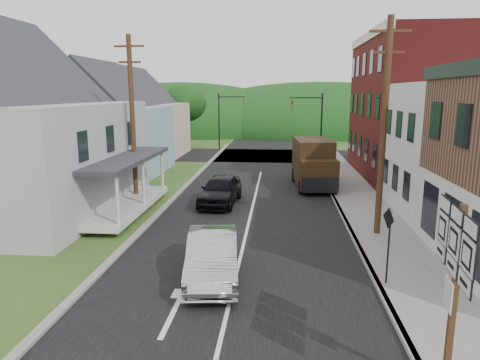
% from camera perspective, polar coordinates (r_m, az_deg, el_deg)
% --- Properties ---
extents(ground, '(120.00, 120.00, 0.00)m').
position_cam_1_polar(ground, '(15.73, -0.11, -11.00)').
color(ground, '#2D4719').
rests_on(ground, ground).
extents(road, '(9.00, 90.00, 0.02)m').
position_cam_1_polar(road, '(25.23, 2.01, -2.28)').
color(road, black).
rests_on(road, ground).
extents(cross_road, '(60.00, 9.00, 0.02)m').
position_cam_1_polar(cross_road, '(41.92, 3.35, 3.28)').
color(cross_road, black).
rests_on(cross_road, ground).
extents(sidewalk_right, '(2.80, 55.00, 0.15)m').
position_cam_1_polar(sidewalk_right, '(23.68, 16.16, -3.48)').
color(sidewalk_right, slate).
rests_on(sidewalk_right, ground).
extents(curb_right, '(0.20, 55.00, 0.15)m').
position_cam_1_polar(curb_right, '(23.46, 12.92, -3.45)').
color(curb_right, slate).
rests_on(curb_right, ground).
extents(curb_left, '(0.30, 55.00, 0.12)m').
position_cam_1_polar(curb_left, '(24.01, -9.43, -3.00)').
color(curb_left, slate).
rests_on(curb_left, ground).
extents(storefront_red, '(8.00, 12.00, 10.00)m').
position_cam_1_polar(storefront_red, '(33.01, 23.07, 8.87)').
color(storefront_red, maroon).
rests_on(storefront_red, ground).
extents(house_gray, '(10.20, 12.24, 8.35)m').
position_cam_1_polar(house_gray, '(24.50, -27.97, 6.01)').
color(house_gray, '#9FA3A4').
rests_on(house_gray, ground).
extents(house_blue, '(7.14, 8.16, 7.28)m').
position_cam_1_polar(house_blue, '(33.88, -16.28, 7.15)').
color(house_blue, '#89A9BB').
rests_on(house_blue, ground).
extents(house_cream, '(7.14, 8.16, 7.28)m').
position_cam_1_polar(house_cream, '(42.52, -12.48, 8.15)').
color(house_cream, '#C1AE96').
rests_on(house_cream, ground).
extents(utility_pole_right, '(1.60, 0.26, 9.00)m').
position_cam_1_polar(utility_pole_right, '(18.50, 18.62, 6.69)').
color(utility_pole_right, '#472D19').
rests_on(utility_pole_right, ground).
extents(utility_pole_left, '(1.60, 0.26, 9.00)m').
position_cam_1_polar(utility_pole_left, '(23.84, -14.15, 7.91)').
color(utility_pole_left, '#472D19').
rests_on(utility_pole_left, ground).
extents(traffic_signal_right, '(2.87, 0.20, 6.00)m').
position_cam_1_polar(traffic_signal_right, '(38.14, 9.77, 7.99)').
color(traffic_signal_right, black).
rests_on(traffic_signal_right, ground).
extents(traffic_signal_left, '(2.87, 0.20, 6.00)m').
position_cam_1_polar(traffic_signal_left, '(45.37, -1.94, 8.70)').
color(traffic_signal_left, black).
rests_on(traffic_signal_left, ground).
extents(tree_left_c, '(5.80, 5.80, 8.41)m').
position_cam_1_polar(tree_left_c, '(40.03, -25.76, 10.31)').
color(tree_left_c, '#382616').
rests_on(tree_left_c, ground).
extents(tree_left_d, '(4.80, 4.80, 6.94)m').
position_cam_1_polar(tree_left_d, '(47.61, -7.43, 10.10)').
color(tree_left_d, '#382616').
rests_on(tree_left_d, ground).
extents(forested_ridge, '(90.00, 30.00, 16.00)m').
position_cam_1_polar(forested_ridge, '(69.73, 4.15, 6.59)').
color(forested_ridge, black).
rests_on(forested_ridge, ground).
extents(silver_sedan, '(2.17, 4.77, 1.52)m').
position_cam_1_polar(silver_sedan, '(14.31, -3.69, -10.10)').
color(silver_sedan, '#AEAEB3').
rests_on(silver_sedan, ground).
extents(dark_sedan, '(2.22, 4.77, 1.58)m').
position_cam_1_polar(dark_sedan, '(23.47, -2.65, -1.36)').
color(dark_sedan, black).
rests_on(dark_sedan, ground).
extents(delivery_van, '(2.64, 5.67, 3.09)m').
position_cam_1_polar(delivery_van, '(27.94, 9.77, 2.19)').
color(delivery_van, black).
rests_on(delivery_van, ground).
extents(route_sign_cluster, '(0.29, 2.21, 3.87)m').
position_cam_1_polar(route_sign_cluster, '(9.34, 26.60, -10.98)').
color(route_sign_cluster, '#472D19').
rests_on(route_sign_cluster, sidewalk_right).
extents(warning_sign, '(0.19, 0.66, 2.47)m').
position_cam_1_polar(warning_sign, '(14.05, 19.20, -6.98)').
color(warning_sign, black).
rests_on(warning_sign, sidewalk_right).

